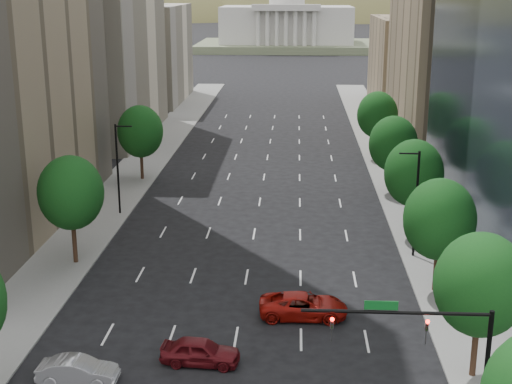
% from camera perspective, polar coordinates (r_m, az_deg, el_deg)
% --- Properties ---
extents(sidewalk_left, '(6.00, 200.00, 0.15)m').
position_cam_1_polar(sidewalk_left, '(68.03, -13.32, -2.93)').
color(sidewalk_left, slate).
rests_on(sidewalk_left, ground).
extents(sidewalk_right, '(6.00, 200.00, 0.15)m').
position_cam_1_polar(sidewalk_right, '(66.36, 13.36, -3.42)').
color(sidewalk_right, slate).
rests_on(sidewalk_right, ground).
extents(midrise_cream_left, '(14.00, 30.00, 35.00)m').
position_cam_1_polar(midrise_cream_left, '(108.50, -12.44, 13.51)').
color(midrise_cream_left, beige).
rests_on(midrise_cream_left, ground).
extents(filler_left, '(14.00, 26.00, 18.00)m').
position_cam_1_polar(filler_left, '(141.09, -8.67, 10.76)').
color(filler_left, beige).
rests_on(filler_left, ground).
extents(parking_tan_right, '(14.00, 30.00, 30.00)m').
position_cam_1_polar(parking_tan_right, '(104.01, 15.39, 11.83)').
color(parking_tan_right, '#8C7759').
rests_on(parking_tan_right, ground).
extents(filler_right, '(14.00, 26.00, 16.00)m').
position_cam_1_polar(filler_right, '(136.95, 12.36, 9.99)').
color(filler_right, '#8C7759').
rests_on(filler_right, ground).
extents(tree_right_1, '(5.20, 5.20, 8.75)m').
position_cam_1_polar(tree_right_1, '(42.15, 17.33, -7.02)').
color(tree_right_1, '#382316').
rests_on(tree_right_1, ground).
extents(tree_right_2, '(5.20, 5.20, 8.61)m').
position_cam_1_polar(tree_right_2, '(53.17, 14.31, -2.11)').
color(tree_right_2, '#382316').
rests_on(tree_right_2, ground).
extents(tree_right_3, '(5.20, 5.20, 8.89)m').
position_cam_1_polar(tree_right_3, '(64.43, 12.38, 1.46)').
color(tree_right_3, '#382316').
rests_on(tree_right_3, ground).
extents(tree_right_4, '(5.20, 5.20, 8.46)m').
position_cam_1_polar(tree_right_4, '(78.01, 10.80, 3.76)').
color(tree_right_4, '#382316').
rests_on(tree_right_4, ground).
extents(tree_right_5, '(5.20, 5.20, 8.75)m').
position_cam_1_polar(tree_right_5, '(93.54, 9.58, 6.04)').
color(tree_right_5, '#382316').
rests_on(tree_right_5, ground).
extents(tree_left_1, '(5.20, 5.20, 8.97)m').
position_cam_1_polar(tree_left_1, '(58.57, -14.43, -0.07)').
color(tree_left_1, '#382316').
rests_on(tree_left_1, ground).
extents(tree_left_2, '(5.20, 5.20, 8.68)m').
position_cam_1_polar(tree_left_2, '(83.07, -9.14, 4.75)').
color(tree_left_2, '#382316').
rests_on(tree_left_2, ground).
extents(streetlight_rn, '(1.70, 0.20, 9.00)m').
position_cam_1_polar(streetlight_rn, '(59.86, 12.51, -0.71)').
color(streetlight_rn, black).
rests_on(streetlight_rn, ground).
extents(streetlight_ln, '(1.70, 0.20, 9.00)m').
position_cam_1_polar(streetlight_ln, '(70.78, -10.85, 1.99)').
color(streetlight_ln, black).
rests_on(streetlight_ln, ground).
extents(traffic_signal, '(9.12, 0.40, 7.38)m').
position_cam_1_polar(traffic_signal, '(36.34, 14.09, -11.62)').
color(traffic_signal, black).
rests_on(traffic_signal, ground).
extents(capitol, '(60.00, 40.00, 35.20)m').
position_cam_1_polar(capitol, '(251.64, 2.44, 13.12)').
color(capitol, '#596647').
rests_on(capitol, ground).
extents(foothills, '(720.00, 413.00, 263.00)m').
position_cam_1_polar(foothills, '(604.70, 6.23, 10.40)').
color(foothills, olive).
rests_on(foothills, ground).
extents(car_maroon, '(4.87, 2.28, 1.61)m').
position_cam_1_polar(car_maroon, '(43.93, -4.43, -12.46)').
color(car_maroon, '#510D12').
rests_on(car_maroon, ground).
extents(car_silver, '(4.58, 1.65, 1.50)m').
position_cam_1_polar(car_silver, '(43.17, -13.91, -13.56)').
color(car_silver, '#9FA0A5').
rests_on(car_silver, ground).
extents(car_red_far, '(6.04, 2.84, 1.67)m').
position_cam_1_polar(car_red_far, '(49.49, 3.78, -8.96)').
color(car_red_far, maroon).
rests_on(car_red_far, ground).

